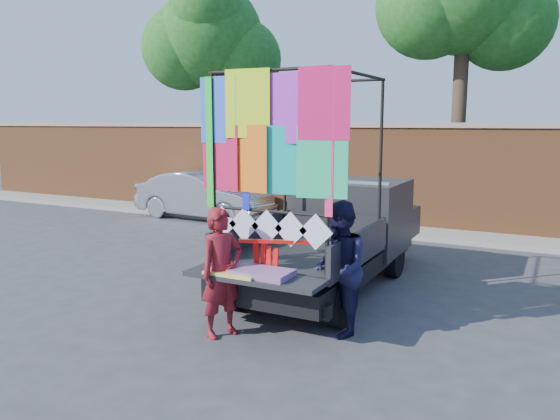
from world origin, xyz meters
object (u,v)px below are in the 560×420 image
at_px(pickup_truck, 341,232).
at_px(sedan, 204,195).
at_px(woman, 222,273).
at_px(man, 339,268).

height_order(pickup_truck, sedan, pickup_truck).
distance_m(pickup_truck, sedan, 6.67).
distance_m(woman, man, 1.44).
height_order(pickup_truck, woman, pickup_truck).
bearing_deg(man, sedan, -165.29).
bearing_deg(sedan, pickup_truck, -122.98).
xyz_separation_m(pickup_truck, man, (0.84, -2.24, 0.02)).
bearing_deg(woman, man, -37.20).
xyz_separation_m(sedan, man, (6.29, -6.08, 0.19)).
bearing_deg(woman, pickup_truck, 15.38).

